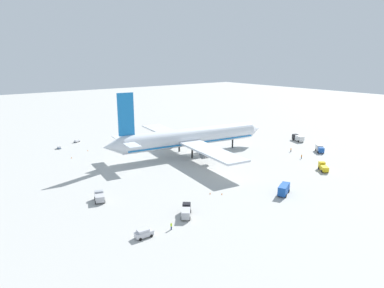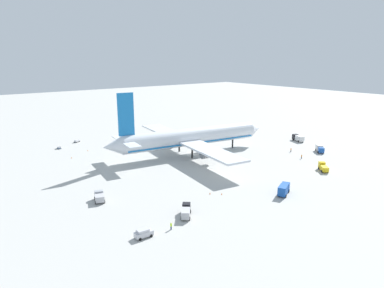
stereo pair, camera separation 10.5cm
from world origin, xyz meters
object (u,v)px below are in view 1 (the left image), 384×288
(baggage_cart_0, at_px, (59,147))
(baggage_cart_1, at_px, (77,141))
(service_truck_1, at_px, (320,148))
(service_truck_3, at_px, (298,138))
(traffic_cone_0, at_px, (222,194))
(service_truck_4, at_px, (323,167))
(traffic_cone_2, at_px, (88,150))
(airliner, at_px, (189,137))
(ground_worker_2, at_px, (302,157))
(service_van, at_px, (144,233))
(traffic_cone_4, at_px, (210,193))
(traffic_cone_1, at_px, (71,158))
(ground_worker_1, at_px, (291,150))
(traffic_cone_3, at_px, (228,130))
(ground_worker_0, at_px, (171,226))
(service_truck_5, at_px, (186,211))
(service_truck_0, at_px, (99,197))
(service_truck_2, at_px, (284,189))

(baggage_cart_0, relative_size, baggage_cart_1, 0.95)
(service_truck_1, bearing_deg, service_truck_3, 62.16)
(traffic_cone_0, bearing_deg, baggage_cart_0, 104.35)
(service_truck_4, bearing_deg, traffic_cone_0, 172.66)
(traffic_cone_0, xyz_separation_m, traffic_cone_2, (-12.46, 70.17, 0.00))
(airliner, distance_m, traffic_cone_2, 43.79)
(airliner, relative_size, ground_worker_2, 41.25)
(service_van, xyz_separation_m, traffic_cone_4, (27.70, 9.94, -0.76))
(service_truck_1, height_order, traffic_cone_1, service_truck_1)
(baggage_cart_1, distance_m, ground_worker_1, 96.60)
(traffic_cone_4, bearing_deg, traffic_cone_3, 43.17)
(service_truck_3, distance_m, ground_worker_0, 102.48)
(service_truck_5, height_order, traffic_cone_2, service_truck_5)
(service_truck_0, height_order, ground_worker_2, service_truck_0)
(baggage_cart_0, height_order, baggage_cart_1, baggage_cart_0)
(service_truck_1, bearing_deg, service_truck_5, -169.84)
(service_truck_4, height_order, ground_worker_2, service_truck_4)
(airliner, distance_m, service_truck_2, 51.13)
(service_truck_5, relative_size, traffic_cone_4, 10.73)
(ground_worker_0, bearing_deg, traffic_cone_2, 82.10)
(service_truck_0, distance_m, traffic_cone_2, 55.86)
(service_truck_2, relative_size, traffic_cone_0, 12.50)
(service_truck_5, xyz_separation_m, service_van, (-13.58, -2.62, -0.35))
(service_truck_2, bearing_deg, service_truck_0, 147.73)
(ground_worker_0, xyz_separation_m, ground_worker_1, (77.71, 25.17, -0.02))
(service_truck_1, height_order, baggage_cart_0, service_truck_1)
(ground_worker_0, bearing_deg, service_truck_1, 11.56)
(service_truck_2, relative_size, service_truck_5, 1.16)
(service_van, height_order, baggage_cart_0, service_van)
(service_van, relative_size, ground_worker_2, 2.39)
(service_truck_0, bearing_deg, service_truck_2, -32.27)
(ground_worker_0, xyz_separation_m, traffic_cone_2, (10.90, 78.54, -0.61))
(traffic_cone_4, bearing_deg, traffic_cone_2, 98.42)
(service_truck_1, xyz_separation_m, ground_worker_1, (-9.46, 7.34, -0.67))
(service_truck_5, height_order, traffic_cone_0, service_truck_5)
(service_truck_2, bearing_deg, traffic_cone_0, 143.01)
(traffic_cone_0, height_order, traffic_cone_1, same)
(ground_worker_1, distance_m, traffic_cone_4, 58.58)
(airliner, bearing_deg, service_truck_2, -94.74)
(service_truck_4, xyz_separation_m, baggage_cart_0, (-63.54, 86.96, -0.68))
(traffic_cone_2, bearing_deg, service_truck_4, -53.91)
(airliner, relative_size, ground_worker_1, 42.55)
(service_truck_3, distance_m, traffic_cone_2, 95.81)
(ground_worker_1, bearing_deg, service_truck_0, 179.80)
(service_truck_2, bearing_deg, service_truck_1, 22.18)
(airliner, distance_m, ground_worker_1, 43.15)
(service_van, height_order, traffic_cone_2, service_van)
(airliner, bearing_deg, baggage_cart_0, 133.42)
(traffic_cone_0, bearing_deg, traffic_cone_2, 100.07)
(service_truck_4, distance_m, service_van, 72.85)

